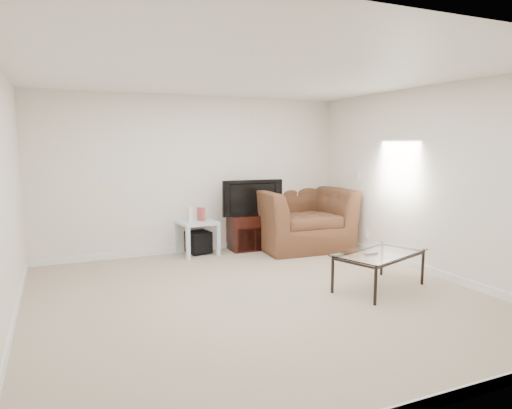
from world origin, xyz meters
name	(u,v)px	position (x,y,z in m)	size (l,w,h in m)	color
floor	(258,297)	(0.00, 0.00, 0.00)	(5.00, 5.00, 0.00)	tan
ceiling	(258,73)	(0.00, 0.00, 2.50)	(5.00, 5.00, 0.00)	white
wall_back	(195,175)	(0.00, 2.50, 1.25)	(5.00, 0.02, 2.50)	silver
wall_left	(2,200)	(-2.50, 0.00, 1.25)	(0.02, 5.00, 2.50)	silver
wall_right	(430,181)	(2.50, 0.00, 1.25)	(0.02, 5.00, 2.50)	silver
plate_back	(104,177)	(-1.40, 2.49, 1.25)	(0.12, 0.02, 0.12)	white
plate_right_switch	(357,174)	(2.49, 1.60, 1.25)	(0.02, 0.09, 0.13)	white
plate_right_outlet	(366,234)	(2.49, 1.30, 0.30)	(0.02, 0.08, 0.12)	white
tv_stand	(250,232)	(0.87, 2.28, 0.29)	(0.70, 0.48, 0.58)	black
dvd_player	(251,221)	(0.86, 2.24, 0.48)	(0.36, 0.26, 0.05)	black
television	(251,197)	(0.86, 2.25, 0.87)	(0.94, 0.19, 0.59)	black
side_table	(197,238)	(-0.05, 2.28, 0.27)	(0.56, 0.56, 0.54)	silver
subwoofer	(198,242)	(-0.02, 2.31, 0.19)	(0.34, 0.34, 0.34)	black
game_console	(189,214)	(-0.18, 2.24, 0.66)	(0.06, 0.18, 0.25)	white
game_case	(201,214)	(0.02, 2.27, 0.64)	(0.06, 0.16, 0.21)	#CC4C4C
recliner	(300,208)	(1.68, 2.05, 0.67)	(1.53, 0.99, 1.34)	brown
coffee_table	(379,270)	(1.47, -0.29, 0.23)	(1.16, 0.66, 0.45)	black
remote	(371,253)	(1.30, -0.34, 0.47)	(0.18, 0.05, 0.02)	#B2B2B7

